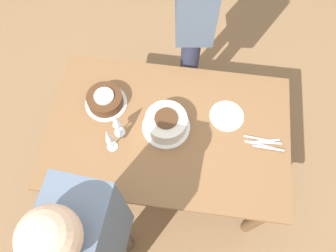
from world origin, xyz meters
TOP-DOWN VIEW (x-y plane):
  - ground_plane at (0.00, 0.00)m, footprint 12.00×12.00m
  - dining_table at (0.00, 0.00)m, footprint 1.36×0.86m
  - cake_center_white at (0.01, -0.02)m, footprint 0.27×0.27m
  - cake_front_chocolate at (0.38, -0.12)m, footprint 0.24×0.24m
  - wine_glass_near at (0.29, 0.14)m, footprint 0.06×0.06m
  - wine_glass_far at (0.26, 0.05)m, footprint 0.06×0.06m
  - dessert_plate_left at (-0.32, -0.13)m, footprint 0.20×0.20m
  - fork_pile at (-0.53, 0.01)m, footprint 0.22×0.07m
  - person_watching at (0.23, 0.69)m, footprint 0.25×0.42m

SIDE VIEW (x-z plane):
  - ground_plane at x=0.00m, z-range 0.00..0.00m
  - dining_table at x=0.00m, z-range 0.25..1.01m
  - dessert_plate_left at x=-0.32m, z-range 0.76..0.76m
  - fork_pile at x=-0.53m, z-range 0.76..0.77m
  - cake_front_chocolate at x=0.38m, z-range 0.75..0.84m
  - cake_center_white at x=0.01m, z-range 0.75..0.87m
  - wine_glass_near at x=0.29m, z-range 0.79..1.01m
  - wine_glass_far at x=0.26m, z-range 0.80..1.01m
  - person_watching at x=0.23m, z-range 0.17..1.78m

